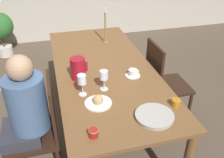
{
  "coord_description": "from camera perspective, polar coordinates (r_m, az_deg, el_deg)",
  "views": [
    {
      "loc": [
        -0.47,
        -2.09,
        1.91
      ],
      "look_at": [
        0.0,
        -0.32,
        0.8
      ],
      "focal_mm": 40.0,
      "sensor_mm": 36.0,
      "label": 1
    }
  ],
  "objects": [
    {
      "name": "candlestick_tall",
      "position": [
        2.92,
        -1.54,
        11.34
      ],
      "size": [
        0.06,
        0.06,
        0.41
      ],
      "color": "olive",
      "rests_on": "dining_table"
    },
    {
      "name": "red_pitcher",
      "position": [
        2.22,
        -7.78,
        2.43
      ],
      "size": [
        0.16,
        0.13,
        0.2
      ],
      "color": "#A31423",
      "rests_on": "dining_table"
    },
    {
      "name": "serving_tray",
      "position": [
        1.82,
        9.67,
        -8.37
      ],
      "size": [
        0.28,
        0.28,
        0.03
      ],
      "color": "#B7B2A8",
      "rests_on": "dining_table"
    },
    {
      "name": "chair_opposite",
      "position": [
        2.75,
        11.53,
        -0.61
      ],
      "size": [
        0.42,
        0.42,
        0.93
      ],
      "rotation": [
        0.0,
        0.0,
        -1.57
      ],
      "color": "#331E14",
      "rests_on": "ground_plane"
    },
    {
      "name": "jam_jar_red",
      "position": [
        1.65,
        -4.28,
        -12.1
      ],
      "size": [
        0.07,
        0.07,
        0.06
      ],
      "color": "#A81E1E",
      "rests_on": "dining_table"
    },
    {
      "name": "person_seated",
      "position": [
        2.06,
        -19.4,
        -7.05
      ],
      "size": [
        0.39,
        0.41,
        1.17
      ],
      "rotation": [
        0.0,
        0.0,
        1.57
      ],
      "color": "#33333D",
      "rests_on": "ground_plane"
    },
    {
      "name": "wine_glass_water",
      "position": [
        2.03,
        -1.87,
        0.71
      ],
      "size": [
        0.07,
        0.07,
        0.18
      ],
      "color": "white",
      "rests_on": "dining_table"
    },
    {
      "name": "bread_plate",
      "position": [
        1.92,
        -3.19,
        -5.16
      ],
      "size": [
        0.21,
        0.21,
        0.08
      ],
      "color": "white",
      "rests_on": "dining_table"
    },
    {
      "name": "dining_table",
      "position": [
        2.48,
        -1.91,
        1.0
      ],
      "size": [
        0.93,
        2.12,
        0.75
      ],
      "color": "brown",
      "rests_on": "ground_plane"
    },
    {
      "name": "ground_plane",
      "position": [
        2.87,
        -1.67,
        -10.48
      ],
      "size": [
        20.0,
        20.0,
        0.0
      ],
      "primitive_type": "plane",
      "color": "brown"
    },
    {
      "name": "teacup_near_person",
      "position": [
        2.28,
        4.8,
        1.34
      ],
      "size": [
        0.14,
        0.14,
        0.06
      ],
      "color": "white",
      "rests_on": "dining_table"
    },
    {
      "name": "wine_glass_juice",
      "position": [
        1.98,
        -6.89,
        -0.36
      ],
      "size": [
        0.07,
        0.07,
        0.18
      ],
      "color": "white",
      "rests_on": "dining_table"
    },
    {
      "name": "jam_jar_amber",
      "position": [
        1.96,
        14.41,
        -5.17
      ],
      "size": [
        0.07,
        0.07,
        0.06
      ],
      "color": "#C67A1E",
      "rests_on": "dining_table"
    },
    {
      "name": "potted_plant",
      "position": [
        4.59,
        -24.19,
        10.42
      ],
      "size": [
        0.44,
        0.44,
        0.75
      ],
      "color": "beige",
      "rests_on": "ground_plane"
    },
    {
      "name": "chair_person_side",
      "position": [
        2.19,
        -16.06,
        -10.85
      ],
      "size": [
        0.42,
        0.42,
        0.93
      ],
      "rotation": [
        0.0,
        0.0,
        1.57
      ],
      "color": "#331E14",
      "rests_on": "ground_plane"
    }
  ]
}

